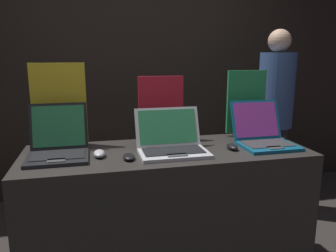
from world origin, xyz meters
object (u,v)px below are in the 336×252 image
at_px(mouse_middle, 129,157).
at_px(laptop_back, 263,135).
at_px(laptop_middle, 171,142).
at_px(promo_stand_front, 59,107).
at_px(laptop_front, 58,145).
at_px(person_bystander, 274,119).
at_px(promo_stand_middle, 161,110).
at_px(mouse_front, 99,154).
at_px(promo_stand_back, 246,105).
at_px(mouse_back, 232,147).

relative_size(mouse_middle, laptop_back, 0.29).
bearing_deg(laptop_middle, promo_stand_front, 155.62).
height_order(laptop_front, promo_stand_front, promo_stand_front).
relative_size(laptop_middle, person_bystander, 0.24).
relative_size(laptop_middle, promo_stand_middle, 0.93).
relative_size(mouse_front, laptop_back, 0.31).
xyz_separation_m(laptop_front, promo_stand_back, (1.25, 0.22, 0.15)).
xyz_separation_m(mouse_middle, promo_stand_middle, (0.26, 0.38, 0.19)).
height_order(laptop_front, mouse_front, laptop_front).
relative_size(mouse_middle, promo_stand_middle, 0.25).
distance_m(laptop_front, promo_stand_back, 1.28).
bearing_deg(mouse_back, laptop_middle, 175.01).
distance_m(mouse_front, promo_stand_front, 0.43).
bearing_deg(laptop_middle, laptop_front, 173.95).
relative_size(mouse_front, laptop_middle, 0.28).
relative_size(promo_stand_front, person_bystander, 0.31).
height_order(promo_stand_middle, promo_stand_back, promo_stand_back).
distance_m(laptop_front, laptop_middle, 0.65).
height_order(laptop_middle, person_bystander, person_bystander).
height_order(mouse_middle, laptop_back, laptop_back).
relative_size(promo_stand_front, promo_stand_middle, 1.21).
height_order(mouse_middle, promo_stand_back, promo_stand_back).
relative_size(laptop_middle, mouse_back, 3.60).
bearing_deg(laptop_middle, mouse_front, -179.79).
relative_size(laptop_front, laptop_middle, 0.88).
height_order(mouse_middle, mouse_back, mouse_back).
distance_m(laptop_front, laptop_back, 1.26).
bearing_deg(mouse_back, promo_stand_back, 53.52).
bearing_deg(promo_stand_middle, promo_stand_front, -179.64).
relative_size(laptop_front, mouse_back, 3.16).
bearing_deg(mouse_middle, laptop_front, 158.06).
bearing_deg(promo_stand_middle, mouse_middle, -124.47).
bearing_deg(promo_stand_middle, laptop_front, -160.53).
relative_size(mouse_front, promo_stand_front, 0.22).
bearing_deg(person_bystander, promo_stand_front, -164.02).
bearing_deg(laptop_middle, mouse_middle, -161.90).
distance_m(mouse_middle, laptop_back, 0.88).
bearing_deg(laptop_back, laptop_front, 178.00).
bearing_deg(promo_stand_front, laptop_middle, -24.38).
relative_size(promo_stand_front, laptop_middle, 1.30).
distance_m(mouse_middle, mouse_back, 0.64).
bearing_deg(promo_stand_middle, laptop_back, -23.98).
distance_m(laptop_front, mouse_back, 1.02).
bearing_deg(promo_stand_middle, mouse_back, -41.34).
bearing_deg(person_bystander, laptop_front, -157.68).
bearing_deg(person_bystander, promo_stand_middle, -156.14).
bearing_deg(laptop_back, mouse_middle, -172.79).
bearing_deg(laptop_back, laptop_middle, -177.69).
distance_m(promo_stand_middle, laptop_back, 0.68).
xyz_separation_m(promo_stand_middle, mouse_back, (0.37, -0.33, -0.19)).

